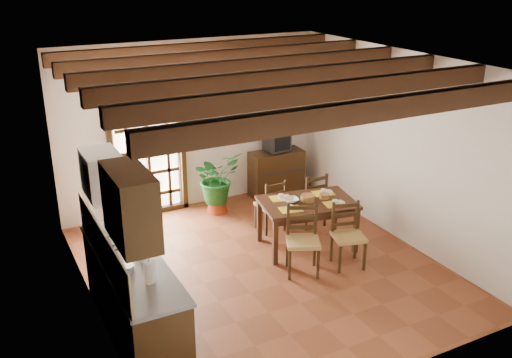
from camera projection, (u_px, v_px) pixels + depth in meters
ground_plane at (263, 267)px, 7.83m from camera, size 5.00×5.00×0.00m
room_shell at (264, 141)px, 7.18m from camera, size 4.52×5.02×2.81m
ceiling_beams at (264, 72)px, 6.86m from camera, size 4.50×4.34×0.20m
french_door at (147, 146)px, 9.09m from camera, size 1.26×0.11×2.32m
kitchen_counter at (133, 295)px, 6.32m from camera, size 0.64×2.25×1.38m
upper_cabinet at (130, 206)px, 5.20m from camera, size 0.35×0.80×0.70m
range_hood at (102, 175)px, 6.29m from camera, size 0.38×0.60×0.54m
counter_items at (127, 253)px, 6.23m from camera, size 0.50×1.43×0.25m
dining_table at (307, 207)px, 8.19m from camera, size 1.47×1.09×0.72m
chair_near_left at (302, 253)px, 7.62m from camera, size 0.57×0.56×0.94m
chair_near_right at (348, 247)px, 7.80m from camera, size 0.50×0.48×0.89m
chair_far_left at (271, 214)px, 8.84m from camera, size 0.41×0.39×0.84m
chair_far_right at (310, 208)px, 9.02m from camera, size 0.41×0.39×0.88m
table_setting at (308, 201)px, 8.16m from camera, size 0.97×0.65×0.09m
table_bowl at (291, 200)px, 8.13m from camera, size 0.25×0.25×0.05m
sideboard at (276, 173)px, 10.15m from camera, size 0.96×0.46×0.80m
crt_tv at (277, 141)px, 9.94m from camera, size 0.42×0.39×0.33m
fuse_box at (272, 95)px, 9.90m from camera, size 0.25×0.03×0.32m
plant_pot at (217, 205)px, 9.54m from camera, size 0.35×0.35×0.22m
potted_plant at (217, 180)px, 9.37m from camera, size 2.41×2.22×2.22m
wall_shelf at (331, 116)px, 9.53m from camera, size 0.20×0.42×0.20m
shelf_vase at (332, 108)px, 9.48m from camera, size 0.15×0.15×0.15m
shelf_flowers at (332, 95)px, 9.41m from camera, size 0.14×0.14×0.36m
framed_picture at (337, 83)px, 9.37m from camera, size 0.03×0.32×0.32m
pendant_lamp at (307, 107)px, 7.75m from camera, size 0.36×0.36×0.84m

